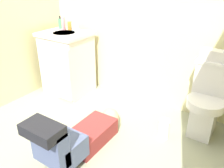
# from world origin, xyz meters

# --- Properties ---
(ground_plane) EXTENTS (3.07, 3.03, 0.04)m
(ground_plane) POSITION_xyz_m (0.00, 0.00, -0.02)
(ground_plane) COLOR gray
(wall_back) EXTENTS (2.73, 0.08, 2.40)m
(wall_back) POSITION_xyz_m (0.00, 1.05, 1.20)
(wall_back) COLOR beige
(wall_back) RESTS_ON ground_plane
(toilet) EXTENTS (0.36, 0.46, 0.75)m
(toilet) POSITION_xyz_m (0.90, 0.75, 0.37)
(toilet) COLOR silver
(toilet) RESTS_ON ground_plane
(vanity_cabinet) EXTENTS (0.60, 0.53, 0.82)m
(vanity_cabinet) POSITION_xyz_m (-0.88, 0.67, 0.42)
(vanity_cabinet) COLOR silver
(vanity_cabinet) RESTS_ON ground_plane
(faucet) EXTENTS (0.02, 0.02, 0.10)m
(faucet) POSITION_xyz_m (-0.88, 0.82, 0.87)
(faucet) COLOR silver
(faucet) RESTS_ON vanity_cabinet
(person_plumber) EXTENTS (0.39, 1.06, 0.52)m
(person_plumber) POSITION_xyz_m (0.04, -0.20, 0.18)
(person_plumber) COLOR maroon
(person_plumber) RESTS_ON ground_plane
(tissue_box) EXTENTS (0.22, 0.11, 0.10)m
(tissue_box) POSITION_xyz_m (0.86, 0.84, 0.80)
(tissue_box) COLOR silver
(tissue_box) RESTS_ON toilet
(soap_dispenser) EXTENTS (0.06, 0.06, 0.17)m
(soap_dispenser) POSITION_xyz_m (-1.07, 0.80, 0.89)
(soap_dispenser) COLOR #4B9265
(soap_dispenser) RESTS_ON vanity_cabinet
(bottle_pink) EXTENTS (0.05, 0.05, 0.16)m
(bottle_pink) POSITION_xyz_m (-0.99, 0.76, 0.90)
(bottle_pink) COLOR pink
(bottle_pink) RESTS_ON vanity_cabinet
(bottle_amber) EXTENTS (0.05, 0.05, 0.11)m
(bottle_amber) POSITION_xyz_m (-0.91, 0.81, 0.87)
(bottle_amber) COLOR #C08A32
(bottle_amber) RESTS_ON vanity_cabinet
(bottle_clear) EXTENTS (0.06, 0.06, 0.14)m
(bottle_clear) POSITION_xyz_m (-0.84, 0.82, 0.89)
(bottle_clear) COLOR silver
(bottle_clear) RESTS_ON vanity_cabinet
(bottle_white) EXTENTS (0.04, 0.04, 0.18)m
(bottle_white) POSITION_xyz_m (-0.77, 0.79, 0.91)
(bottle_white) COLOR white
(bottle_white) RESTS_ON vanity_cabinet
(paper_towel_roll) EXTENTS (0.11, 0.11, 0.20)m
(paper_towel_roll) POSITION_xyz_m (0.60, 0.43, 0.10)
(paper_towel_roll) COLOR white
(paper_towel_roll) RESTS_ON ground_plane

